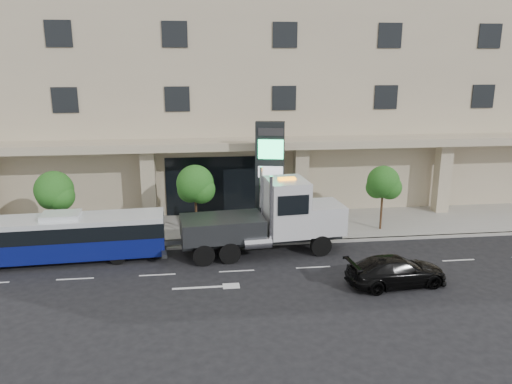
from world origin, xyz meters
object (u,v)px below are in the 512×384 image
city_bus (63,237)px  black_sedan (396,271)px  tow_truck (270,219)px  signage_pylon (270,178)px

city_bus → black_sedan: city_bus is taller
tow_truck → black_sedan: size_ratio=2.11×
black_sedan → signage_pylon: size_ratio=0.71×
city_bus → tow_truck: (11.13, -0.02, 0.55)m
tow_truck → black_sedan: (5.37, -4.88, -1.21)m
tow_truck → black_sedan: tow_truck is taller
tow_truck → city_bus: bearing=174.4°
city_bus → tow_truck: size_ratio=1.04×
tow_truck → black_sedan: bearing=-47.8°
tow_truck → signage_pylon: 3.39m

